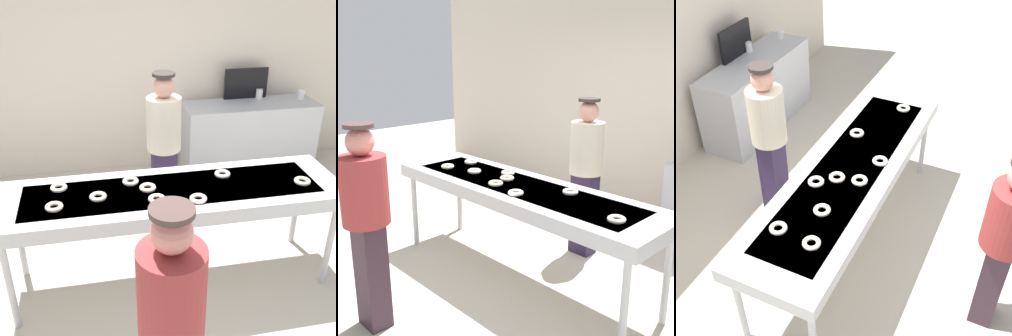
% 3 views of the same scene
% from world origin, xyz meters
% --- Properties ---
extents(ground_plane, '(16.00, 16.00, 0.00)m').
position_xyz_m(ground_plane, '(0.00, 0.00, 0.00)').
color(ground_plane, beige).
extents(back_wall, '(8.00, 0.12, 3.19)m').
position_xyz_m(back_wall, '(0.00, 2.38, 1.59)').
color(back_wall, beige).
rests_on(back_wall, ground).
extents(fryer_conveyor, '(2.79, 0.77, 0.92)m').
position_xyz_m(fryer_conveyor, '(0.00, 0.00, 0.86)').
color(fryer_conveyor, '#B7BABF').
rests_on(fryer_conveyor, ground).
extents(sugar_donut_0, '(0.14, 0.14, 0.03)m').
position_xyz_m(sugar_donut_0, '(0.46, 0.14, 0.94)').
color(sugar_donut_0, white).
rests_on(sugar_donut_0, fryer_conveyor).
extents(sugar_donut_1, '(0.14, 0.14, 0.03)m').
position_xyz_m(sugar_donut_1, '(-0.92, -0.12, 0.94)').
color(sugar_donut_1, '#F6EAC5').
rests_on(sugar_donut_1, fryer_conveyor).
extents(sugar_donut_2, '(0.19, 0.19, 0.03)m').
position_xyz_m(sugar_donut_2, '(-0.20, 0.03, 0.94)').
color(sugar_donut_2, '#F6E3C2').
rests_on(sugar_donut_2, fryer_conveyor).
extents(sugar_donut_3, '(0.19, 0.19, 0.03)m').
position_xyz_m(sugar_donut_3, '(-0.32, 0.16, 0.94)').
color(sugar_donut_3, white).
rests_on(sugar_donut_3, fryer_conveyor).
extents(sugar_donut_4, '(0.19, 0.19, 0.03)m').
position_xyz_m(sugar_donut_4, '(0.16, -0.21, 0.94)').
color(sugar_donut_4, white).
rests_on(sugar_donut_4, fryer_conveyor).
extents(sugar_donut_5, '(0.16, 0.16, 0.03)m').
position_xyz_m(sugar_donut_5, '(-0.90, 0.17, 0.94)').
color(sugar_donut_5, white).
rests_on(sugar_donut_5, fryer_conveyor).
extents(sugar_donut_6, '(0.17, 0.17, 0.03)m').
position_xyz_m(sugar_donut_6, '(-0.59, -0.04, 0.94)').
color(sugar_donut_6, white).
rests_on(sugar_donut_6, fryer_conveyor).
extents(sugar_donut_7, '(0.17, 0.17, 0.03)m').
position_xyz_m(sugar_donut_7, '(1.07, -0.11, 0.94)').
color(sugar_donut_7, '#F6F3CC').
rests_on(sugar_donut_7, fryer_conveyor).
extents(sugar_donut_8, '(0.18, 0.18, 0.03)m').
position_xyz_m(sugar_donut_8, '(-0.15, -0.16, 0.94)').
color(sugar_donut_8, '#EDE9CB').
rests_on(sugar_donut_8, fryer_conveyor).
extents(worker_baker, '(0.34, 0.34, 1.64)m').
position_xyz_m(worker_baker, '(0.09, 0.87, 0.93)').
color(worker_baker, '#2C1F41').
rests_on(worker_baker, ground).
extents(customer_waiting, '(0.35, 0.35, 1.61)m').
position_xyz_m(customer_waiting, '(-0.28, -1.34, 0.92)').
color(customer_waiting, '#362430').
rests_on(customer_waiting, ground).
extents(prep_counter, '(1.70, 0.56, 0.92)m').
position_xyz_m(prep_counter, '(1.40, 1.93, 0.46)').
color(prep_counter, '#B7BABF').
rests_on(prep_counter, ground).
extents(paper_cup_0, '(0.09, 0.09, 0.12)m').
position_xyz_m(paper_cup_0, '(2.09, 1.96, 0.98)').
color(paper_cup_0, white).
rests_on(paper_cup_0, prep_counter).
extents(paper_cup_1, '(0.09, 0.09, 0.12)m').
position_xyz_m(paper_cup_1, '(1.58, 2.11, 0.98)').
color(paper_cup_1, white).
rests_on(paper_cup_1, prep_counter).
extents(menu_display, '(0.57, 0.04, 0.39)m').
position_xyz_m(menu_display, '(1.40, 2.16, 1.12)').
color(menu_display, black).
rests_on(menu_display, prep_counter).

